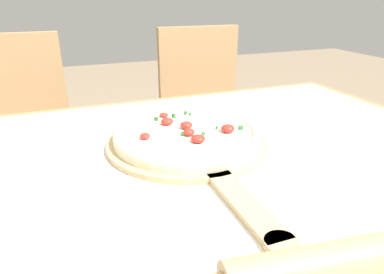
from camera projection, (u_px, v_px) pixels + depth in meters
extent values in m
cube|color=#A87F51|center=(186.00, 179.00, 0.67)|extent=(1.43, 1.01, 0.03)
cylinder|color=#A87F51|center=(299.00, 175.00, 1.42)|extent=(0.06, 0.06, 0.70)
cube|color=silver|center=(186.00, 171.00, 0.66)|extent=(1.35, 0.93, 0.00)
cylinder|color=tan|center=(187.00, 142.00, 0.77)|extent=(0.36, 0.36, 0.01)
cube|color=tan|center=(243.00, 203.00, 0.55)|extent=(0.04, 0.21, 0.01)
cylinder|color=tan|center=(282.00, 245.00, 0.46)|extent=(0.05, 0.05, 0.01)
cylinder|color=beige|center=(187.00, 136.00, 0.77)|extent=(0.33, 0.33, 0.02)
torus|color=beige|center=(187.00, 133.00, 0.76)|extent=(0.33, 0.33, 0.02)
cylinder|color=white|center=(187.00, 132.00, 0.76)|extent=(0.29, 0.29, 0.00)
ellipsoid|color=red|center=(189.00, 132.00, 0.74)|extent=(0.03, 0.03, 0.01)
ellipsoid|color=red|center=(198.00, 139.00, 0.71)|extent=(0.03, 0.03, 0.02)
ellipsoid|color=red|center=(145.00, 136.00, 0.72)|extent=(0.02, 0.02, 0.01)
ellipsoid|color=red|center=(186.00, 125.00, 0.78)|extent=(0.03, 0.03, 0.02)
ellipsoid|color=red|center=(167.00, 121.00, 0.80)|extent=(0.03, 0.03, 0.02)
ellipsoid|color=red|center=(164.00, 115.00, 0.85)|extent=(0.02, 0.02, 0.01)
ellipsoid|color=red|center=(228.00, 128.00, 0.76)|extent=(0.03, 0.03, 0.02)
cube|color=#387533|center=(155.00, 119.00, 0.83)|extent=(0.01, 0.01, 0.01)
cube|color=#387533|center=(190.00, 114.00, 0.86)|extent=(0.01, 0.01, 0.01)
cube|color=#387533|center=(182.00, 134.00, 0.74)|extent=(0.01, 0.01, 0.01)
cube|color=#387533|center=(174.00, 116.00, 0.85)|extent=(0.01, 0.01, 0.01)
cube|color=#387533|center=(203.00, 134.00, 0.74)|extent=(0.01, 0.01, 0.01)
cube|color=#387533|center=(185.00, 134.00, 0.74)|extent=(0.01, 0.01, 0.01)
cube|color=#387533|center=(241.00, 128.00, 0.77)|extent=(0.01, 0.01, 0.01)
cube|color=#387533|center=(217.00, 128.00, 0.78)|extent=(0.01, 0.01, 0.01)
cube|color=#387533|center=(186.00, 113.00, 0.87)|extent=(0.01, 0.01, 0.01)
cylinder|color=tan|center=(355.00, 259.00, 0.41)|extent=(0.33, 0.09, 0.05)
cube|color=tan|center=(22.00, 162.00, 1.29)|extent=(0.41, 0.41, 0.02)
cube|color=tan|center=(15.00, 91.00, 1.36)|extent=(0.38, 0.05, 0.44)
cylinder|color=tan|center=(76.00, 230.00, 1.29)|extent=(0.04, 0.04, 0.45)
cylinder|color=tan|center=(73.00, 187.00, 1.57)|extent=(0.04, 0.04, 0.45)
cube|color=tan|center=(212.00, 134.00, 1.55)|extent=(0.41, 0.41, 0.02)
cube|color=tan|center=(198.00, 75.00, 1.61)|extent=(0.38, 0.05, 0.44)
cylinder|color=tan|center=(190.00, 203.00, 1.45)|extent=(0.04, 0.04, 0.45)
cylinder|color=tan|center=(257.00, 190.00, 1.55)|extent=(0.04, 0.04, 0.45)
cylinder|color=tan|center=(169.00, 169.00, 1.73)|extent=(0.04, 0.04, 0.45)
cylinder|color=tan|center=(227.00, 160.00, 1.83)|extent=(0.04, 0.04, 0.45)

